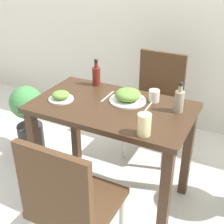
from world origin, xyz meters
TOP-DOWN VIEW (x-y plane):
  - ground_plane at (0.00, 0.00)m, footprint 16.00×16.00m
  - dining_table at (0.00, 0.00)m, footprint 1.04×0.61m
  - chair_near at (0.08, -0.64)m, footprint 0.42×0.42m
  - chair_far at (0.07, 0.70)m, footprint 0.42×0.42m
  - food_plate at (0.07, 0.10)m, footprint 0.25×0.25m
  - side_plate at (-0.34, -0.08)m, footprint 0.17×0.17m
  - drink_cup at (0.22, 0.18)m, footprint 0.07×0.07m
  - juice_glass at (0.31, -0.24)m, footprint 0.08×0.08m
  - sauce_bottle at (-0.25, 0.25)m, footprint 0.06×0.06m
  - condiment_bottle at (0.41, 0.11)m, footprint 0.06×0.06m
  - fork_utensil at (-0.09, 0.10)m, footprint 0.01×0.18m
  - spoon_utensil at (0.22, 0.10)m, footprint 0.02×0.18m
  - potted_plant_left at (-0.91, 0.18)m, footprint 0.28×0.28m

SIDE VIEW (x-z plane):
  - ground_plane at x=0.00m, z-range 0.00..0.00m
  - potted_plant_left at x=-0.91m, z-range 0.04..0.66m
  - chair_near at x=0.08m, z-range 0.05..0.94m
  - chair_far at x=0.07m, z-range 0.05..0.94m
  - dining_table at x=0.00m, z-range 0.24..0.98m
  - fork_utensil at x=-0.09m, z-range 0.74..0.75m
  - spoon_utensil at x=0.22m, z-range 0.74..0.75m
  - side_plate at x=-0.34m, z-range 0.74..0.80m
  - food_plate at x=0.07m, z-range 0.74..0.83m
  - drink_cup at x=0.22m, z-range 0.74..0.82m
  - juice_glass at x=0.31m, z-range 0.74..0.87m
  - sauce_bottle at x=-0.25m, z-range 0.72..0.92m
  - condiment_bottle at x=0.41m, z-range 0.72..0.92m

